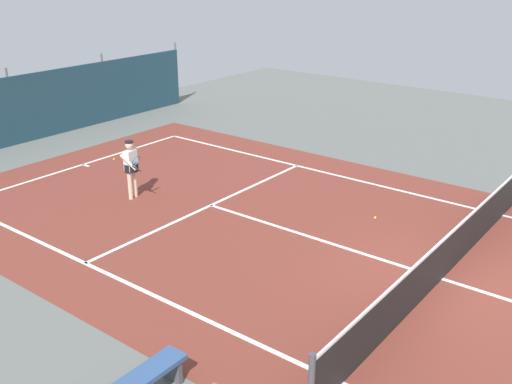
{
  "coord_description": "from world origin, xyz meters",
  "views": [
    {
      "loc": [
        -10.91,
        -3.57,
        6.24
      ],
      "look_at": [
        -0.27,
        4.66,
        0.9
      ],
      "focal_mm": 41.79,
      "sensor_mm": 36.0,
      "label": 1
    }
  ],
  "objects_px": {
    "tennis_ball_by_sideline": "(375,218)",
    "courtside_bench": "(141,382)",
    "tennis_net": "(444,257)",
    "tennis_player": "(131,165)",
    "tennis_ball_near_player": "(114,159)"
  },
  "relations": [
    {
      "from": "tennis_ball_by_sideline",
      "to": "courtside_bench",
      "type": "bearing_deg",
      "value": -177.54
    },
    {
      "from": "courtside_bench",
      "to": "tennis_ball_near_player",
      "type": "bearing_deg",
      "value": 52.26
    },
    {
      "from": "tennis_ball_by_sideline",
      "to": "tennis_player",
      "type": "bearing_deg",
      "value": 115.25
    },
    {
      "from": "tennis_net",
      "to": "tennis_ball_by_sideline",
      "type": "distance_m",
      "value": 3.18
    },
    {
      "from": "tennis_ball_by_sideline",
      "to": "courtside_bench",
      "type": "xyz_separation_m",
      "value": [
        -8.22,
        -0.35,
        0.34
      ]
    },
    {
      "from": "tennis_ball_near_player",
      "to": "courtside_bench",
      "type": "height_order",
      "value": "courtside_bench"
    },
    {
      "from": "tennis_player",
      "to": "courtside_bench",
      "type": "xyz_separation_m",
      "value": [
        -5.41,
        -6.31,
        -0.59
      ]
    },
    {
      "from": "tennis_player",
      "to": "courtside_bench",
      "type": "bearing_deg",
      "value": 39.43
    },
    {
      "from": "tennis_net",
      "to": "tennis_player",
      "type": "distance_m",
      "value": 8.52
    },
    {
      "from": "courtside_bench",
      "to": "tennis_ball_by_sideline",
      "type": "bearing_deg",
      "value": 2.46
    },
    {
      "from": "tennis_net",
      "to": "tennis_ball_near_player",
      "type": "relative_size",
      "value": 153.33
    },
    {
      "from": "tennis_player",
      "to": "courtside_bench",
      "type": "height_order",
      "value": "tennis_player"
    },
    {
      "from": "tennis_ball_by_sideline",
      "to": "courtside_bench",
      "type": "height_order",
      "value": "courtside_bench"
    },
    {
      "from": "tennis_player",
      "to": "tennis_ball_by_sideline",
      "type": "distance_m",
      "value": 6.65
    },
    {
      "from": "tennis_ball_near_player",
      "to": "courtside_bench",
      "type": "distance_m",
      "value": 11.81
    }
  ]
}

